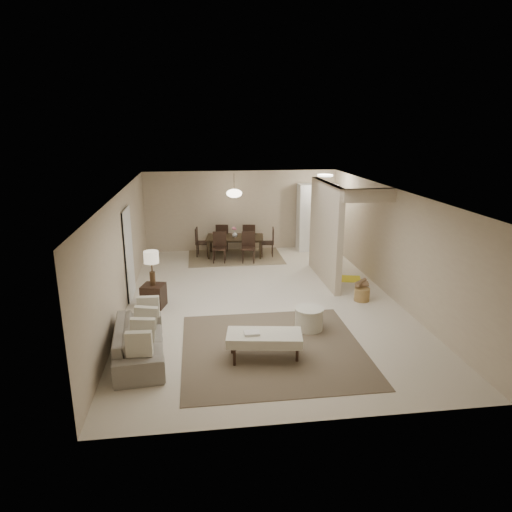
{
  "coord_description": "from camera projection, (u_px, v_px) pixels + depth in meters",
  "views": [
    {
      "loc": [
        -1.4,
        -9.64,
        3.84
      ],
      "look_at": [
        -0.13,
        0.0,
        1.05
      ],
      "focal_mm": 32.0,
      "sensor_mm": 36.0,
      "label": 1
    }
  ],
  "objects": [
    {
      "name": "sofa",
      "position": [
        139.0,
        341.0,
        7.78
      ],
      "size": [
        2.08,
        0.98,
        0.59
      ],
      "primitive_type": "imported",
      "rotation": [
        0.0,
        0.0,
        1.67
      ],
      "color": "gray",
      "rests_on": "floor"
    },
    {
      "name": "left_wall",
      "position": [
        122.0,
        252.0,
        9.7
      ],
      "size": [
        0.0,
        9.0,
        9.0
      ],
      "primitive_type": "plane",
      "rotation": [
        1.57,
        0.0,
        1.57
      ],
      "color": "#BFAB90",
      "rests_on": "floor"
    },
    {
      "name": "dining_chairs",
      "position": [
        235.0,
        242.0,
        13.8
      ],
      "size": [
        2.38,
        1.84,
        0.88
      ],
      "color": "black",
      "rests_on": "dining_rug"
    },
    {
      "name": "ottoman_bench",
      "position": [
        264.0,
        338.0,
        7.74
      ],
      "size": [
        1.34,
        0.77,
        0.46
      ],
      "rotation": [
        0.0,
        0.0,
        -0.15
      ],
      "color": "beige",
      "rests_on": "living_rug"
    },
    {
      "name": "round_pouf",
      "position": [
        309.0,
        319.0,
        8.86
      ],
      "size": [
        0.56,
        0.56,
        0.44
      ],
      "primitive_type": "cylinder",
      "color": "beige",
      "rests_on": "floor"
    },
    {
      "name": "side_table",
      "position": [
        154.0,
        296.0,
        9.97
      ],
      "size": [
        0.56,
        0.56,
        0.51
      ],
      "primitive_type": "cube",
      "rotation": [
        0.0,
        0.0,
        -0.26
      ],
      "color": "black",
      "rests_on": "floor"
    },
    {
      "name": "doorway",
      "position": [
        129.0,
        255.0,
        10.34
      ],
      "size": [
        0.04,
        0.9,
        2.04
      ],
      "primitive_type": "cube",
      "color": "black",
      "rests_on": "floor"
    },
    {
      "name": "flush_light",
      "position": [
        325.0,
        175.0,
        13.09
      ],
      "size": [
        0.44,
        0.44,
        0.05
      ],
      "primitive_type": "cylinder",
      "color": "white",
      "rests_on": "ceiling"
    },
    {
      "name": "floor",
      "position": [
        262.0,
        300.0,
        10.43
      ],
      "size": [
        9.0,
        9.0,
        0.0
      ],
      "primitive_type": "plane",
      "color": "beige",
      "rests_on": "ground"
    },
    {
      "name": "dining_rug",
      "position": [
        235.0,
        256.0,
        13.91
      ],
      "size": [
        2.8,
        2.1,
        0.01
      ],
      "primitive_type": "cube",
      "color": "#79694B",
      "rests_on": "floor"
    },
    {
      "name": "partition",
      "position": [
        325.0,
        232.0,
        11.5
      ],
      "size": [
        0.15,
        2.5,
        2.5
      ],
      "primitive_type": "cube",
      "color": "#BFAB90",
      "rests_on": "floor"
    },
    {
      "name": "table_lamp",
      "position": [
        151.0,
        260.0,
        9.75
      ],
      "size": [
        0.32,
        0.32,
        0.76
      ],
      "color": "#4B3520",
      "rests_on": "side_table"
    },
    {
      "name": "living_rug",
      "position": [
        273.0,
        348.0,
        8.15
      ],
      "size": [
        3.2,
        3.2,
        0.01
      ],
      "primitive_type": "cube",
      "color": "brown",
      "rests_on": "floor"
    },
    {
      "name": "back_wall",
      "position": [
        241.0,
        211.0,
        14.37
      ],
      "size": [
        6.0,
        0.0,
        6.0
      ],
      "primitive_type": "plane",
      "rotation": [
        1.57,
        0.0,
        0.0
      ],
      "color": "#BFAB90",
      "rests_on": "floor"
    },
    {
      "name": "yellow_mat",
      "position": [
        343.0,
        279.0,
        11.86
      ],
      "size": [
        1.0,
        0.75,
        0.01
      ],
      "primitive_type": "cube",
      "rotation": [
        0.0,
        0.0,
        -0.25
      ],
      "color": "yellow",
      "rests_on": "floor"
    },
    {
      "name": "vase",
      "position": [
        235.0,
        234.0,
        13.73
      ],
      "size": [
        0.2,
        0.2,
        0.17
      ],
      "primitive_type": "imported",
      "rotation": [
        0.0,
        0.0,
        -0.25
      ],
      "color": "silver",
      "rests_on": "dining_table"
    },
    {
      "name": "right_wall",
      "position": [
        391.0,
        243.0,
        10.46
      ],
      "size": [
        0.0,
        9.0,
        9.0
      ],
      "primitive_type": "plane",
      "rotation": [
        1.57,
        0.0,
        -1.57
      ],
      "color": "#BFAB90",
      "rests_on": "floor"
    },
    {
      "name": "dining_table",
      "position": [
        235.0,
        247.0,
        13.83
      ],
      "size": [
        1.82,
        1.17,
        0.6
      ],
      "primitive_type": "imported",
      "rotation": [
        0.0,
        0.0,
        -0.13
      ],
      "color": "black",
      "rests_on": "dining_rug"
    },
    {
      "name": "ceiling",
      "position": [
        262.0,
        191.0,
        9.74
      ],
      "size": [
        9.0,
        9.0,
        0.0
      ],
      "primitive_type": "plane",
      "rotation": [
        3.14,
        0.0,
        0.0
      ],
      "color": "white",
      "rests_on": "back_wall"
    },
    {
      "name": "wicker_basket",
      "position": [
        362.0,
        294.0,
        10.35
      ],
      "size": [
        0.44,
        0.44,
        0.3
      ],
      "primitive_type": "cylinder",
      "rotation": [
        0.0,
        0.0,
        -0.33
      ],
      "color": "olive",
      "rests_on": "floor"
    },
    {
      "name": "pendant_light",
      "position": [
        234.0,
        193.0,
        13.39
      ],
      "size": [
        0.46,
        0.46,
        0.71
      ],
      "color": "#4B3520",
      "rests_on": "ceiling"
    },
    {
      "name": "pantry_cabinet",
      "position": [
        317.0,
        217.0,
        14.39
      ],
      "size": [
        1.2,
        0.55,
        2.1
      ],
      "primitive_type": "cube",
      "color": "white",
      "rests_on": "floor"
    }
  ]
}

